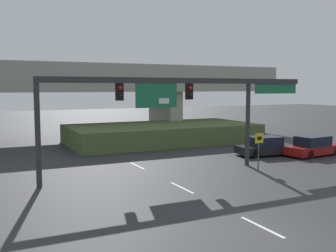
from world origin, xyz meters
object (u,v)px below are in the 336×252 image
(parked_sedan_near_right, at_px, (266,147))
(parked_sedan_mid_right, at_px, (314,147))
(signal_gantry, at_px, (178,95))
(speed_limit_sign, at_px, (259,146))

(parked_sedan_near_right, height_order, parked_sedan_mid_right, parked_sedan_mid_right)
(signal_gantry, distance_m, speed_limit_sign, 5.86)
(speed_limit_sign, relative_size, parked_sedan_near_right, 0.50)
(signal_gantry, height_order, parked_sedan_mid_right, signal_gantry)
(speed_limit_sign, height_order, parked_sedan_near_right, speed_limit_sign)
(signal_gantry, xyz_separation_m, parked_sedan_mid_right, (11.75, 0.82, -3.93))
(speed_limit_sign, xyz_separation_m, parked_sedan_near_right, (3.90, 4.04, -0.87))
(speed_limit_sign, bearing_deg, signal_gantry, 162.22)
(signal_gantry, distance_m, parked_sedan_mid_right, 12.42)
(signal_gantry, bearing_deg, parked_sedan_mid_right, 4.01)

